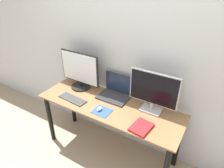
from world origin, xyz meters
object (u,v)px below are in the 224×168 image
Objects in this scene: mouse at (100,109)px; book at (141,127)px; monitor_right at (153,91)px; laptop at (116,91)px; monitor_left at (80,71)px; keyboard at (73,99)px.

mouse is 0.49m from book.
monitor_right is 0.50m from laptop.
monitor_right reaches higher than mouse.
laptop is at bearing 5.93° from monitor_left.
monitor_right is at bearing 94.21° from book.
laptop reaches higher than keyboard.
monitor_left is 0.36m from keyboard.
book is (0.96, -0.31, -0.21)m from monitor_left.
mouse is 0.29× the size of book.
laptop is 1.00× the size of keyboard.
book is (0.49, -0.36, -0.05)m from laptop.
laptop is at bearing 173.93° from monitor_right.
monitor_right is (0.94, 0.00, 0.01)m from monitor_left.
monitor_left is at bearing 149.09° from mouse.
keyboard is at bearing -71.32° from monitor_left.
monitor_left reaches higher than book.
monitor_right is at bearing -6.07° from laptop.
monitor_left is 1.50× the size of laptop.
mouse is at bearing -1.90° from keyboard.
laptop is 5.13× the size of mouse.
mouse is at bearing -90.03° from laptop.
laptop is 0.61m from book.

